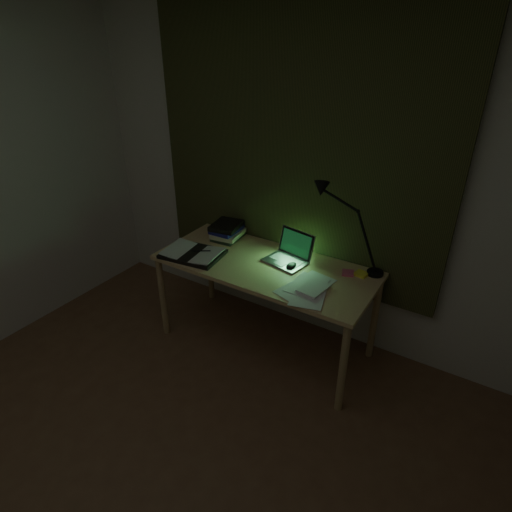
{
  "coord_description": "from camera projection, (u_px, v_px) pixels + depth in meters",
  "views": [
    {
      "loc": [
        1.33,
        -0.64,
        2.16
      ],
      "look_at": [
        0.01,
        1.46,
        0.82
      ],
      "focal_mm": 30.0,
      "sensor_mm": 36.0,
      "label": 1
    }
  ],
  "objects": [
    {
      "name": "sticky_yellow",
      "position": [
        361.0,
        274.0,
        2.84
      ],
      "size": [
        0.09,
        0.09,
        0.02
      ],
      "primitive_type": "cube",
      "rotation": [
        0.0,
        0.0,
        -0.16
      ],
      "color": "yellow",
      "rests_on": "desk"
    },
    {
      "name": "wall_back",
      "position": [
        295.0,
        172.0,
        3.02
      ],
      "size": [
        3.5,
        0.0,
        2.5
      ],
      "primitive_type": "cube",
      "color": "beige",
      "rests_on": "ground"
    },
    {
      "name": "desk",
      "position": [
        265.0,
        306.0,
        3.14
      ],
      "size": [
        1.54,
        0.67,
        0.7
      ],
      "primitive_type": null,
      "color": "tan",
      "rests_on": "floor"
    },
    {
      "name": "loose_papers",
      "position": [
        308.0,
        285.0,
        2.71
      ],
      "size": [
        0.42,
        0.43,
        0.02
      ],
      "primitive_type": null,
      "rotation": [
        0.0,
        0.0,
        -0.35
      ],
      "color": "white",
      "rests_on": "desk"
    },
    {
      "name": "laptop",
      "position": [
        285.0,
        250.0,
        2.94
      ],
      "size": [
        0.34,
        0.37,
        0.21
      ],
      "primitive_type": null,
      "rotation": [
        0.0,
        0.0,
        -0.19
      ],
      "color": "#A5A5AA",
      "rests_on": "desk"
    },
    {
      "name": "mouse",
      "position": [
        291.0,
        266.0,
        2.91
      ],
      "size": [
        0.06,
        0.1,
        0.04
      ],
      "primitive_type": "ellipsoid",
      "rotation": [
        0.0,
        0.0,
        -0.01
      ],
      "color": "black",
      "rests_on": "desk"
    },
    {
      "name": "sticky_pink",
      "position": [
        348.0,
        273.0,
        2.85
      ],
      "size": [
        0.1,
        0.1,
        0.02
      ],
      "primitive_type": "cube",
      "rotation": [
        0.0,
        0.0,
        0.34
      ],
      "color": "#F25E83",
      "rests_on": "desk"
    },
    {
      "name": "desk_lamp",
      "position": [
        381.0,
        234.0,
        2.71
      ],
      "size": [
        0.45,
        0.39,
        0.59
      ],
      "primitive_type": null,
      "rotation": [
        0.0,
        0.0,
        -0.23
      ],
      "color": "black",
      "rests_on": "desk"
    },
    {
      "name": "book_stack",
      "position": [
        227.0,
        231.0,
        3.3
      ],
      "size": [
        0.22,
        0.26,
        0.13
      ],
      "primitive_type": null,
      "rotation": [
        0.0,
        0.0,
        0.08
      ],
      "color": "silver",
      "rests_on": "desk"
    },
    {
      "name": "open_textbook",
      "position": [
        193.0,
        253.0,
        3.07
      ],
      "size": [
        0.45,
        0.35,
        0.04
      ],
      "primitive_type": null,
      "rotation": [
        0.0,
        0.0,
        0.13
      ],
      "color": "silver",
      "rests_on": "desk"
    },
    {
      "name": "curtain",
      "position": [
        294.0,
        145.0,
        2.9
      ],
      "size": [
        2.2,
        0.06,
        2.0
      ],
      "primitive_type": "cube",
      "color": "#2D3319",
      "rests_on": "wall_back"
    }
  ]
}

